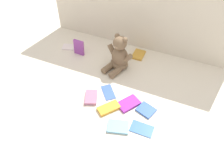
% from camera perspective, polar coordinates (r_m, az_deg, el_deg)
% --- Properties ---
extents(ground_plane, '(3.20, 3.20, 0.00)m').
position_cam_1_polar(ground_plane, '(1.66, 1.68, -0.37)').
color(ground_plane, silver).
extents(backdrop_drape, '(1.43, 0.03, 0.66)m').
position_cam_1_polar(backdrop_drape, '(1.76, 6.85, 15.71)').
color(backdrop_drape, beige).
rests_on(backdrop_drape, ground_plane).
extents(teddy_bear, '(0.22, 0.22, 0.27)m').
position_cam_1_polar(teddy_bear, '(1.67, 1.75, 4.45)').
color(teddy_bear, '#7A6047').
rests_on(teddy_bear, ground_plane).
extents(book_case_0, '(0.15, 0.16, 0.02)m').
position_cam_1_polar(book_case_0, '(1.48, 4.06, -7.05)').
color(book_case_0, purple).
rests_on(book_case_0, ground_plane).
extents(book_case_1, '(0.14, 0.14, 0.01)m').
position_cam_1_polar(book_case_1, '(1.55, -0.91, -4.27)').
color(book_case_1, '#3B60BA').
rests_on(book_case_1, ground_plane).
extents(book_case_2, '(0.14, 0.12, 0.01)m').
position_cam_1_polar(book_case_2, '(1.38, 1.47, -12.59)').
color(book_case_2, '#79BBDE').
rests_on(book_case_2, ground_plane).
extents(book_case_3, '(0.08, 0.12, 0.02)m').
position_cam_1_polar(book_case_3, '(1.84, 6.49, 4.82)').
color(book_case_3, gold).
rests_on(book_case_3, ground_plane).
extents(book_case_4, '(0.13, 0.12, 0.01)m').
position_cam_1_polar(book_case_4, '(1.47, 8.30, -8.53)').
color(book_case_4, '#315CB3').
rests_on(book_case_4, ground_plane).
extents(book_case_5, '(0.14, 0.11, 0.01)m').
position_cam_1_polar(book_case_5, '(1.93, -10.11, 6.57)').
color(book_case_5, silver).
rests_on(book_case_5, ground_plane).
extents(book_case_6, '(0.08, 0.02, 0.12)m').
position_cam_1_polar(book_case_6, '(1.83, -8.07, 6.55)').
color(book_case_6, purple).
rests_on(book_case_6, ground_plane).
extents(book_case_7, '(0.11, 0.14, 0.02)m').
position_cam_1_polar(book_case_7, '(1.52, -5.12, -5.53)').
color(book_case_7, '#AD6A8D').
rests_on(book_case_7, ground_plane).
extents(book_case_8, '(0.13, 0.08, 0.01)m').
position_cam_1_polar(book_case_8, '(1.39, 7.28, -12.91)').
color(book_case_8, '#3466B2').
rests_on(book_case_8, ground_plane).
extents(book_case_9, '(0.14, 0.15, 0.02)m').
position_cam_1_polar(book_case_9, '(1.46, -0.79, -8.17)').
color(book_case_9, gold).
rests_on(book_case_9, ground_plane).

